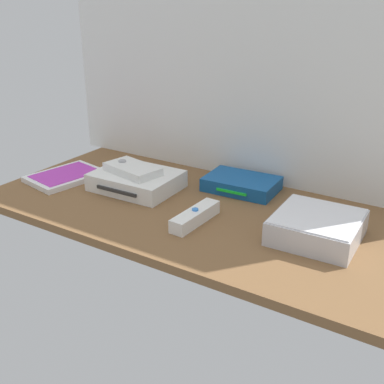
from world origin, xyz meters
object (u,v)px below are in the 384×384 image
network_router (242,184)px  game_console (137,181)px  game_case (66,176)px  remote_classic_pad (132,169)px  mini_computer (317,227)px  remote_wand (195,216)px

network_router → game_console: bearing=-153.0°
game_console → game_case: bearing=-168.5°
network_router → remote_classic_pad: (-23.96, -14.14, 3.71)cm
game_console → game_case: game_console is taller
mini_computer → game_console: bearing=178.0°
mini_computer → remote_classic_pad: remote_classic_pad is taller
mini_computer → remote_classic_pad: (-48.89, 1.05, 2.77)cm
mini_computer → game_case: 69.01cm
remote_wand → remote_classic_pad: bearing=163.3°
mini_computer → remote_wand: (-24.97, -7.11, -1.13)cm
game_console → mini_computer: (48.23, -1.66, 0.44)cm
network_router → remote_classic_pad: size_ratio=1.19×
remote_wand → mini_computer: bearing=18.0°
mini_computer → game_case: (-68.91, -3.16, -1.88)cm
game_console → remote_classic_pad: 3.33cm
remote_wand → remote_classic_pad: 25.57cm
game_case → remote_classic_pad: size_ratio=1.35×
game_case → remote_classic_pad: remote_classic_pad is taller
game_case → remote_wand: remote_wand is taller
game_case → remote_wand: 44.12cm
game_console → network_router: (23.30, 13.52, -0.50)cm
network_router → mini_computer: bearing=-34.5°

